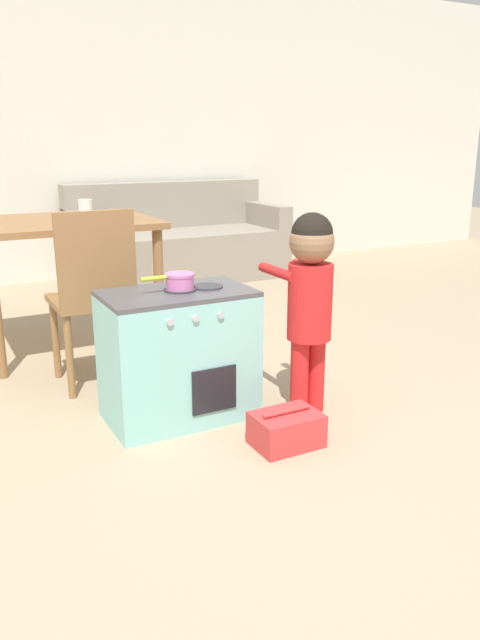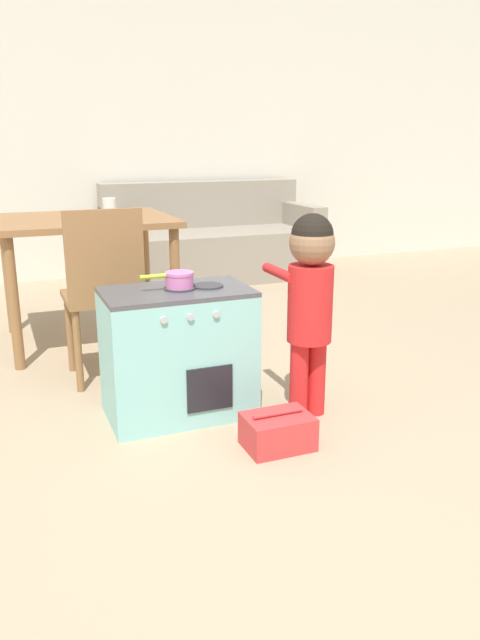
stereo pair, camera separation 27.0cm
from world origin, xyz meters
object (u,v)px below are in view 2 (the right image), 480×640
toy_basket (278,431)px  cup_on_table (110,206)px  toy_pot (179,279)px  dining_table (85,236)px  dining_chair_near (104,291)px  play_kitchen (178,353)px  child_figure (310,288)px  couch (211,243)px

toy_basket → cup_on_table: size_ratio=2.90×
toy_pot → cup_on_table: cup_on_table is taller
toy_pot → cup_on_table: 1.40m
toy_basket → dining_table: dining_table is taller
toy_pot → dining_chair_near: size_ratio=0.26×
play_kitchen → dining_table: size_ratio=0.63×
play_kitchen → cup_on_table: 1.47m
child_figure → dining_chair_near: (-0.74, 0.73, -0.11)m
toy_pot → cup_on_table: (-0.02, 1.38, 0.18)m
play_kitchen → dining_chair_near: dining_chair_near is taller
toy_pot → cup_on_table: bearing=91.0°
dining_table → dining_chair_near: dining_chair_near is taller
play_kitchen → toy_pot: size_ratio=2.72×
child_figure → dining_chair_near: child_figure is taller
play_kitchen → cup_on_table: (-0.01, 1.38, 0.51)m
toy_pot → child_figure: (0.51, -0.22, -0.04)m
child_figure → dining_table: 1.61m
child_figure → toy_basket: child_figure is taller
dining_table → couch: couch is taller
dining_table → child_figure: bearing=-63.5°
toy_basket → dining_chair_near: dining_chair_near is taller
toy_basket → couch: (0.82, 3.14, 0.23)m
play_kitchen → child_figure: child_figure is taller
play_kitchen → couch: 2.90m
child_figure → play_kitchen: bearing=157.3°
couch → child_figure: bearing=-101.1°
toy_basket → toy_pot: bearing=119.7°
child_figure → dining_chair_near: 1.05m
dining_chair_near → cup_on_table: size_ratio=9.61×
toy_pot → toy_basket: toy_pot is taller
toy_pot → dining_chair_near: bearing=114.6°
dining_chair_near → play_kitchen: bearing=-66.6°
child_figure → toy_basket: (-0.25, -0.23, -0.51)m
child_figure → dining_chair_near: size_ratio=1.02×
play_kitchen → dining_chair_near: size_ratio=0.72×
toy_basket → cup_on_table: 1.99m
dining_table → couch: 1.98m
play_kitchen → cup_on_table: size_ratio=6.88×
play_kitchen → toy_pot: bearing=2.3°
couch → dining_chair_near: bearing=-121.1°
child_figure → toy_basket: bearing=-137.1°
toy_pot → dining_table: (-0.21, 1.22, 0.02)m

